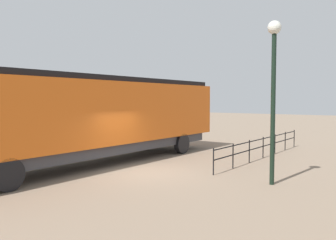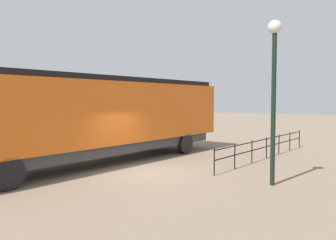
# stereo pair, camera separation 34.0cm
# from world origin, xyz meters

# --- Properties ---
(ground_plane) EXTENTS (120.00, 120.00, 0.00)m
(ground_plane) POSITION_xyz_m (0.00, 0.00, 0.00)
(ground_plane) COLOR #84705B
(locomotive) EXTENTS (3.11, 15.70, 4.01)m
(locomotive) POSITION_xyz_m (-3.07, 0.66, 2.26)
(locomotive) COLOR orange
(locomotive) RESTS_ON ground_plane
(lamp_post) EXTENTS (0.47, 0.47, 5.67)m
(lamp_post) POSITION_xyz_m (4.88, 1.11, 3.84)
(lamp_post) COLOR black
(lamp_post) RESTS_ON ground_plane
(platform_fence) EXTENTS (0.05, 10.44, 1.07)m
(platform_fence) POSITION_xyz_m (2.48, 6.44, 0.69)
(platform_fence) COLOR black
(platform_fence) RESTS_ON ground_plane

